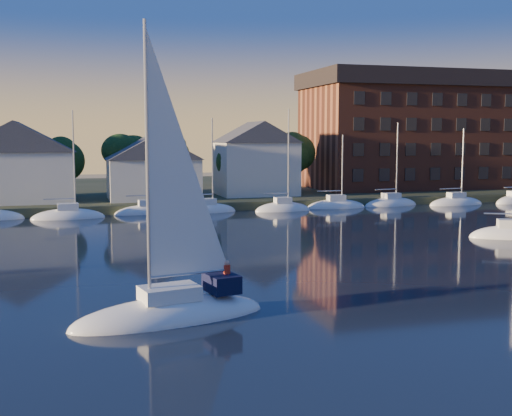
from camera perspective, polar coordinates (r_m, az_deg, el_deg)
name	(u,v)px	position (r m, az deg, el deg)	size (l,w,h in m)	color
ground	(458,341)	(29.82, 17.49, -11.21)	(260.00, 260.00, 0.00)	black
shoreline_land	(178,193)	(100.23, -6.97, 1.29)	(160.00, 50.00, 2.00)	#2F3A21
wooden_dock	(209,210)	(77.73, -4.23, -0.15)	(120.00, 3.00, 1.00)	brown
clubhouse_west	(17,161)	(81.82, -20.46, 3.96)	(13.65, 9.45, 9.64)	beige
clubhouse_centre	(153,166)	(81.25, -9.15, 3.70)	(11.55, 8.40, 8.08)	beige
clubhouse_east	(256,158)	(86.01, 0.00, 4.51)	(10.50, 8.40, 9.80)	beige
condo_block	(408,130)	(101.65, 13.35, 6.77)	(31.00, 17.00, 17.40)	brown
tree_line	(206,148)	(88.42, -4.48, 5.30)	(93.40, 5.40, 8.90)	#3C261B
moored_fleet	(214,212)	(74.81, -3.75, -0.33)	(87.50, 2.40, 12.05)	white
hero_sailboat	(173,306)	(31.85, -7.42, -8.65)	(10.37, 5.10, 15.29)	white
drifting_sailboat_right	(508,237)	(60.16, 21.53, -2.42)	(6.99, 4.88, 10.77)	white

